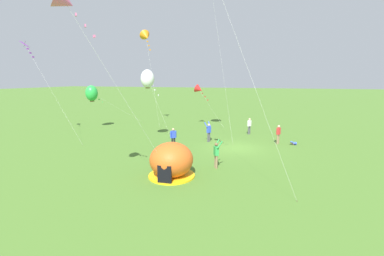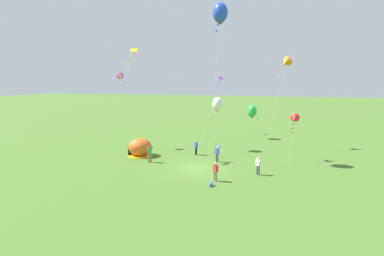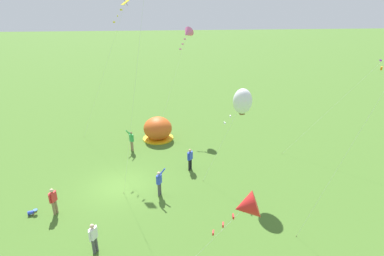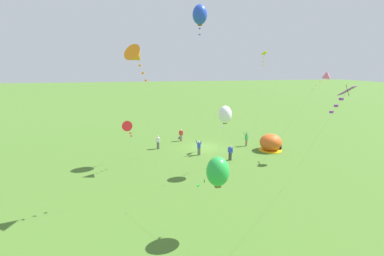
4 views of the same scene
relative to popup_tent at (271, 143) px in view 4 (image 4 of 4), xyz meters
name	(u,v)px [view 4 (image 4 of 4)]	position (x,y,z in m)	size (l,w,h in m)	color
ground_plane	(204,147)	(7.75, -2.82, -1.00)	(300.00, 300.00, 0.00)	#477028
popup_tent	(271,143)	(0.00, 0.00, 0.00)	(2.81, 2.81, 2.10)	#D8591E
toddler_crawling	(180,137)	(10.19, -7.61, -0.82)	(0.30, 0.55, 0.32)	blue
person_with_toddler	(181,134)	(10.24, -6.29, -0.03)	(0.54, 0.39, 1.72)	#8C7251
person_strolling	(230,152)	(6.10, 2.26, -0.03)	(0.46, 0.43, 1.72)	black
person_arms_raised	(199,147)	(9.11, -0.10, 0.00)	(0.72, 0.64, 1.89)	#4C4C51
person_flying_kite	(246,139)	(2.24, -2.27, 0.00)	(0.72, 0.66, 1.89)	#8C7251
person_center_field	(158,141)	(13.66, -3.42, -0.03)	(0.52, 0.40, 1.72)	#4C4C51
kite_white	(225,115)	(7.93, 5.44, 4.82)	(1.23, 3.09, 6.65)	silver
kite_blue	(200,15)	(9.18, 0.17, 14.37)	(1.51, 3.40, 16.37)	silver
kite_purple	(342,98)	(5.95, 17.04, 7.69)	(2.06, 7.62, 9.35)	silver
kite_red	(128,127)	(16.89, 3.03, 3.54)	(1.19, 3.94, 5.16)	silver
kite_pink	(325,77)	(-3.97, 3.24, 8.10)	(4.52, 4.12, 9.71)	silver
kite_yellow	(264,58)	(0.48, -2.33, 10.17)	(2.31, 5.39, 12.04)	silver
kite_green	(218,172)	(11.38, 14.40, 3.18)	(6.38, 4.22, 5.08)	silver
kite_orange	(136,56)	(15.77, 9.44, 9.85)	(2.85, 3.38, 11.65)	silver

